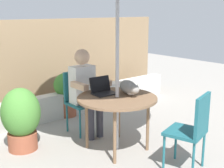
{
  "coord_description": "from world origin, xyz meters",
  "views": [
    {
      "loc": [
        -2.47,
        -2.82,
        1.78
      ],
      "look_at": [
        0.0,
        0.1,
        0.86
      ],
      "focal_mm": 49.6,
      "sensor_mm": 36.0,
      "label": 1
    }
  ],
  "objects": [
    {
      "name": "patio_table",
      "position": [
        0.0,
        0.0,
        0.65
      ],
      "size": [
        1.01,
        1.01,
        0.71
      ],
      "color": "brown",
      "rests_on": "ground"
    },
    {
      "name": "planter_wall_low",
      "position": [
        0.0,
        1.55,
        0.21
      ],
      "size": [
        5.02,
        0.2,
        0.42
      ],
      "primitive_type": "cube",
      "color": "beige",
      "rests_on": "ground"
    },
    {
      "name": "potted_plant_corner",
      "position": [
        -0.94,
        0.79,
        0.44
      ],
      "size": [
        0.5,
        0.5,
        0.82
      ],
      "color": "#9E5138",
      "rests_on": "ground"
    },
    {
      "name": "potted_plant_near_fence",
      "position": [
        0.21,
        1.54,
        0.42
      ],
      "size": [
        0.42,
        0.42,
        0.75
      ],
      "color": "#9E5138",
      "rests_on": "ground"
    },
    {
      "name": "fence_back",
      "position": [
        0.0,
        2.14,
        0.81
      ],
      "size": [
        5.58,
        0.08,
        1.62
      ],
      "primitive_type": "cube",
      "color": "#937756",
      "rests_on": "ground"
    },
    {
      "name": "ground_plane",
      "position": [
        0.0,
        0.0,
        0.0
      ],
      "size": [
        14.0,
        14.0,
        0.0
      ],
      "primitive_type": "plane",
      "color": "gray"
    },
    {
      "name": "chair_occupied",
      "position": [
        0.0,
        0.85,
        0.53
      ],
      "size": [
        0.4,
        0.4,
        0.9
      ],
      "color": "#1E606B",
      "rests_on": "ground"
    },
    {
      "name": "chair_empty",
      "position": [
        0.27,
        -0.96,
        0.53
      ],
      "size": [
        0.49,
        0.49,
        0.9
      ],
      "color": "#1E606B",
      "rests_on": "ground"
    },
    {
      "name": "person_seated",
      "position": [
        0.0,
        0.69,
        0.7
      ],
      "size": [
        0.48,
        0.48,
        1.24
      ],
      "color": "white",
      "rests_on": "ground"
    },
    {
      "name": "laptop",
      "position": [
        -0.03,
        0.26,
        0.77
      ],
      "size": [
        0.32,
        0.27,
        0.21
      ],
      "color": "black",
      "rests_on": "patio_table"
    },
    {
      "name": "cat",
      "position": [
        0.22,
        0.02,
        0.79
      ],
      "size": [
        0.35,
        0.6,
        0.17
      ],
      "color": "gray",
      "rests_on": "patio_table"
    }
  ]
}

